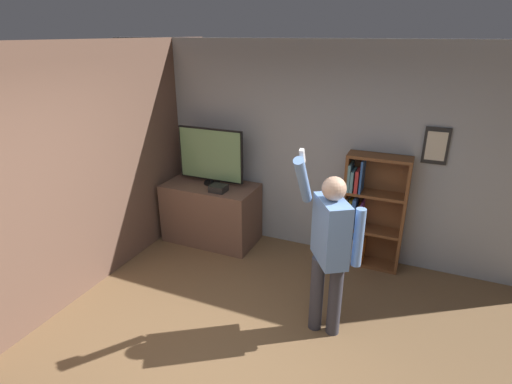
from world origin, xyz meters
TOP-DOWN VIEW (x-y plane):
  - wall_back at (0.00, 2.70)m, footprint 6.02×0.09m
  - wall_side_brick at (-2.04, 1.33)m, footprint 0.06×4.27m
  - tv_ledge at (-1.30, 2.29)m, footprint 1.26×0.68m
  - television at (-1.30, 2.34)m, footprint 0.94×0.22m
  - game_console at (-1.08, 2.12)m, footprint 0.21×0.19m
  - bookshelf at (0.77, 2.51)m, footprint 0.73×0.28m
  - person at (0.64, 1.07)m, footprint 0.58×0.55m

SIDE VIEW (x-z plane):
  - tv_ledge at x=-1.30m, z-range 0.00..0.83m
  - bookshelf at x=0.77m, z-range -0.05..1.39m
  - game_console at x=-1.08m, z-range 0.83..0.92m
  - person at x=0.64m, z-range 0.04..1.93m
  - television at x=-1.30m, z-range 0.84..1.61m
  - wall_side_brick at x=-2.04m, z-range 0.00..2.70m
  - wall_back at x=0.00m, z-range 0.00..2.70m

